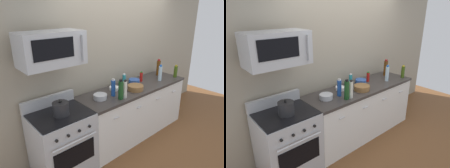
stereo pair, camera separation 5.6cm
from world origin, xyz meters
The scene contains 18 objects.
ground_plane centered at (0.00, 0.00, 0.00)m, with size 6.28×6.28×0.00m, color brown.
back_wall centered at (0.00, 0.41, 1.35)m, with size 5.23×0.10×2.70m, color #9E937F.
counter_unit centered at (0.00, 0.00, 0.46)m, with size 2.14×0.66×0.92m.
range_oven centered at (-1.45, 0.00, 0.47)m, with size 0.76×0.69×1.07m.
microwave centered at (-1.45, 0.05, 1.75)m, with size 0.74×0.44×0.40m.
bottle_wine_green centered at (-0.55, -0.20, 1.07)m, with size 0.07×0.07×0.31m.
bottle_wine_amber centered at (0.83, 0.13, 1.07)m, with size 0.08×0.08×0.32m.
bottle_soda_blue centered at (-0.55, -0.04, 1.05)m, with size 0.07×0.07×0.27m.
bottle_vinegar_white centered at (-0.47, -0.21, 1.05)m, with size 0.06×0.06×0.28m.
bottle_water_clear centered at (0.57, -0.10, 1.06)m, with size 0.07×0.07×0.30m.
bottle_hot_sauce_red centered at (0.28, 0.11, 1.01)m, with size 0.05×0.05×0.19m.
bottle_olive_oil centered at (0.97, -0.18, 1.04)m, with size 0.07×0.07×0.24m.
bottle_dish_soap centered at (-0.08, 0.19, 1.02)m, with size 0.06×0.06×0.20m.
bowl_white_ceramic centered at (-0.38, 0.13, 0.95)m, with size 0.16×0.16×0.05m.
bowl_wooden_salad centered at (-0.11, -0.11, 0.96)m, with size 0.26×0.26×0.08m.
bowl_blue_mixing centered at (0.08, 0.09, 0.97)m, with size 0.19×0.19×0.09m.
bowl_steel_prep centered at (-0.77, 0.00, 0.96)m, with size 0.20×0.20×0.07m.
stockpot centered at (-1.45, -0.05, 1.01)m, with size 0.20×0.20×0.21m.
Camera 1 is at (-2.50, -2.18, 2.19)m, focal length 32.74 mm.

